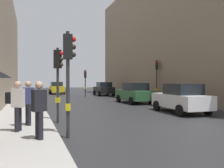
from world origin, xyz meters
TOP-DOWN VIEW (x-y plane):
  - ground_plane at (0.00, 0.00)m, footprint 120.00×120.00m
  - sidewalk_kerb at (-6.80, 6.00)m, footprint 2.54×40.00m
  - building_facade_right at (11.53, 14.37)m, footprint 12.00×32.35m
  - traffic_light_near_right at (-5.21, 3.39)m, footprint 0.44×0.38m
  - traffic_light_far_median at (-0.12, 20.44)m, footprint 0.24×0.43m
  - traffic_light_mid_street at (5.22, 12.76)m, footprint 0.34×0.45m
  - traffic_light_near_left at (-5.21, 0.30)m, footprint 0.44×0.26m
  - car_yellow_taxi at (-2.72, 28.04)m, footprint 2.03×4.21m
  - car_white_compact at (2.21, 4.49)m, footprint 2.15×4.27m
  - car_green_estate at (2.11, 11.11)m, footprint 2.13×4.26m
  - car_dark_suv at (2.68, 22.05)m, footprint 2.09×4.24m
  - pedestrian_with_black_backpack at (-6.89, 1.22)m, footprint 0.66×0.47m
  - pedestrian_with_grey_backpack at (-6.56, 2.30)m, footprint 0.65×0.44m
  - pedestrian_in_dark_coat at (-6.18, -0.22)m, footprint 0.47×0.39m

SIDE VIEW (x-z plane):
  - ground_plane at x=0.00m, z-range 0.00..0.00m
  - sidewalk_kerb at x=-6.80m, z-range 0.00..0.16m
  - car_yellow_taxi at x=-2.72m, z-range 0.00..1.76m
  - car_white_compact at x=2.21m, z-range 0.00..1.76m
  - car_green_estate at x=2.11m, z-range 0.00..1.76m
  - car_dark_suv at x=2.68m, z-range 0.00..1.76m
  - pedestrian_in_dark_coat at x=-6.18m, z-range 0.25..2.02m
  - pedestrian_with_black_backpack at x=-6.89m, z-range 0.28..2.05m
  - pedestrian_with_grey_backpack at x=-6.56m, z-range 0.28..2.05m
  - traffic_light_far_median at x=-0.12m, z-range 0.62..3.86m
  - traffic_light_near_right at x=-5.21m, z-range 0.66..4.11m
  - traffic_light_near_left at x=-5.21m, z-range 0.69..4.29m
  - traffic_light_mid_street at x=5.22m, z-range 0.75..4.72m
  - building_facade_right at x=11.53m, z-range 0.00..13.80m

